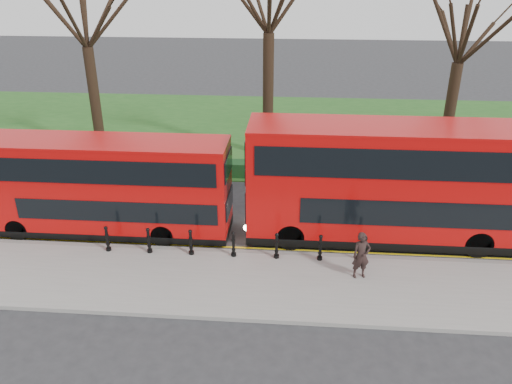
# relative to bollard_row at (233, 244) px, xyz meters

# --- Properties ---
(ground) EXTENTS (120.00, 120.00, 0.00)m
(ground) POSITION_rel_bollard_row_xyz_m (-1.38, 1.35, -0.65)
(ground) COLOR #28282B
(ground) RESTS_ON ground
(pavement) EXTENTS (60.00, 4.00, 0.15)m
(pavement) POSITION_rel_bollard_row_xyz_m (-1.38, -1.65, -0.58)
(pavement) COLOR gray
(pavement) RESTS_ON ground
(kerb) EXTENTS (60.00, 0.25, 0.16)m
(kerb) POSITION_rel_bollard_row_xyz_m (-1.38, 0.35, -0.58)
(kerb) COLOR slate
(kerb) RESTS_ON ground
(grass_verge) EXTENTS (60.00, 18.00, 0.06)m
(grass_verge) POSITION_rel_bollard_row_xyz_m (-1.38, 16.35, -0.62)
(grass_verge) COLOR #1C4A18
(grass_verge) RESTS_ON ground
(hedge) EXTENTS (60.00, 0.90, 0.80)m
(hedge) POSITION_rel_bollard_row_xyz_m (-1.38, 8.15, -0.25)
(hedge) COLOR black
(hedge) RESTS_ON ground
(yellow_line_outer) EXTENTS (60.00, 0.10, 0.01)m
(yellow_line_outer) POSITION_rel_bollard_row_xyz_m (-1.38, 0.65, -0.64)
(yellow_line_outer) COLOR yellow
(yellow_line_outer) RESTS_ON ground
(yellow_line_inner) EXTENTS (60.00, 0.10, 0.01)m
(yellow_line_inner) POSITION_rel_bollard_row_xyz_m (-1.38, 0.85, -0.64)
(yellow_line_inner) COLOR yellow
(yellow_line_inner) RESTS_ON ground
(tree_left) EXTENTS (7.10, 7.10, 11.09)m
(tree_left) POSITION_rel_bollard_row_xyz_m (-9.38, 11.35, 7.41)
(tree_left) COLOR black
(tree_left) RESTS_ON ground
(tree_right) EXTENTS (6.41, 6.41, 10.01)m
(tree_right) POSITION_rel_bollard_row_xyz_m (10.62, 11.35, 6.62)
(tree_right) COLOR black
(tree_right) RESTS_ON ground
(bollard_row) EXTENTS (9.91, 0.15, 1.00)m
(bollard_row) POSITION_rel_bollard_row_xyz_m (0.00, 0.00, 0.00)
(bollard_row) COLOR black
(bollard_row) RESTS_ON pavement
(bus_lead) EXTENTS (10.06, 2.31, 4.00)m
(bus_lead) POSITION_rel_bollard_row_xyz_m (-5.40, 1.80, 1.36)
(bus_lead) COLOR #AD0908
(bus_lead) RESTS_ON ground
(bus_rear) EXTENTS (11.98, 2.75, 4.77)m
(bus_rear) POSITION_rel_bollard_row_xyz_m (6.36, 2.15, 1.75)
(bus_rear) COLOR #AD0908
(bus_rear) RESTS_ON ground
(pedestrian) EXTENTS (0.72, 0.56, 1.74)m
(pedestrian) POSITION_rel_bollard_row_xyz_m (4.62, -1.01, 0.37)
(pedestrian) COLOR black
(pedestrian) RESTS_ON pavement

